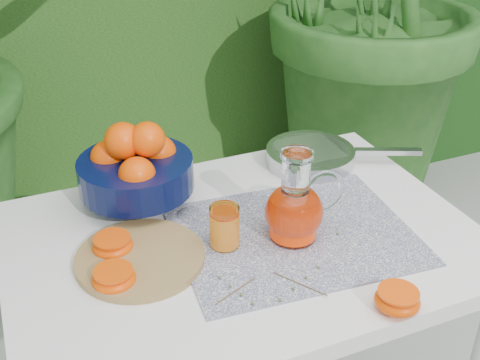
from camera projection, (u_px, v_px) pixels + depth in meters
name	position (u px, v px, depth m)	size (l,w,h in m)	color
white_table	(243.00, 266.00, 1.34)	(1.00, 0.70, 0.75)	white
placemat	(294.00, 235.00, 1.30)	(0.50, 0.39, 0.00)	#0C0E44
cutting_board	(140.00, 258.00, 1.22)	(0.26, 0.26, 0.02)	olive
fruit_bowl	(135.00, 167.00, 1.37)	(0.30, 0.30, 0.21)	black
juice_pitcher	(295.00, 209.00, 1.26)	(0.18, 0.13, 0.20)	white
juice_tumbler	(225.00, 228.00, 1.24)	(0.08, 0.08, 0.09)	white
saute_pan	(312.00, 155.00, 1.57)	(0.42, 0.30, 0.04)	#AEAFB3
orange_halves	(203.00, 273.00, 1.16)	(0.57, 0.48, 0.04)	#FE6F02
thyme_sprigs	(282.00, 263.00, 1.21)	(0.33, 0.27, 0.01)	brown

